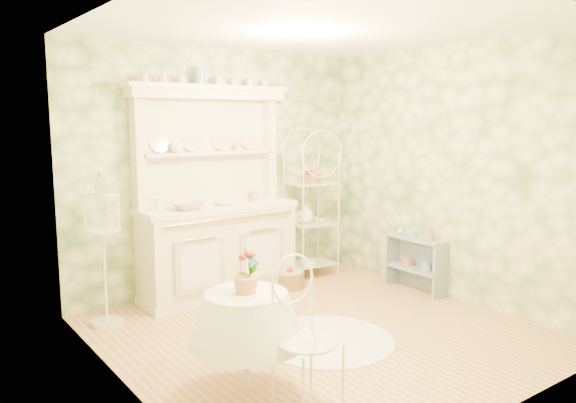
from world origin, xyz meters
TOP-DOWN VIEW (x-y plane):
  - floor at (0.00, 0.00)m, footprint 3.60×3.60m
  - ceiling at (0.00, 0.00)m, footprint 3.60×3.60m
  - wall_left at (-1.80, 0.00)m, footprint 3.60×3.60m
  - wall_right at (1.80, 0.00)m, footprint 3.60×3.60m
  - wall_back at (0.00, 1.80)m, footprint 3.60×3.60m
  - wall_front at (0.00, -1.80)m, footprint 3.60×3.60m
  - kitchen_dresser at (-0.20, 1.52)m, footprint 1.87×0.61m
  - bakers_rack at (1.12, 1.54)m, footprint 0.63×0.48m
  - side_shelf at (1.68, 0.34)m, footprint 0.28×0.68m
  - round_table at (-1.11, -0.51)m, footprint 0.70×0.70m
  - cafe_chair at (-0.91, -0.96)m, footprint 0.38×0.38m
  - birdcage_stand at (-1.50, 1.35)m, footprint 0.34×0.34m
  - floor_basket at (0.59, 1.27)m, footprint 0.36×0.36m
  - lace_rug at (-0.08, -0.17)m, footprint 1.48×1.48m
  - bowl_floral at (-0.60, 1.42)m, footprint 0.34×0.34m
  - bowl_white at (-0.15, 1.46)m, footprint 0.27×0.27m
  - cup_left at (-0.58, 1.68)m, footprint 0.18×0.18m
  - cup_right at (0.15, 1.68)m, footprint 0.12×0.12m
  - potted_geranium at (-1.08, -0.51)m, footprint 0.21×0.18m
  - bottle_amber at (1.68, 0.15)m, footprint 0.08×0.08m
  - bottle_blue at (1.67, 0.38)m, footprint 0.05×0.05m
  - bottle_glass at (1.67, 0.58)m, footprint 0.09×0.09m

SIDE VIEW (x-z plane):
  - floor at x=0.00m, z-range 0.00..0.00m
  - lace_rug at x=-0.08m, z-range 0.00..0.01m
  - floor_basket at x=0.59m, z-range 0.00..0.20m
  - side_shelf at x=1.68m, z-range 0.00..0.57m
  - round_table at x=-1.11m, z-range 0.00..0.70m
  - cafe_chair at x=-0.91m, z-range 0.00..0.82m
  - bottle_glass at x=1.67m, z-range 0.60..0.69m
  - bottle_blue at x=1.67m, z-range 0.60..0.70m
  - bottle_amber at x=1.68m, z-range 0.60..0.77m
  - birdcage_stand at x=-1.50m, z-range 0.00..1.43m
  - potted_geranium at x=-1.08m, z-range 0.69..1.01m
  - bakers_rack at x=1.12m, z-range 0.00..1.88m
  - bowl_floral at x=-0.60m, z-range 0.98..1.06m
  - bowl_white at x=-0.15m, z-range 0.98..1.05m
  - kitchen_dresser at x=-0.20m, z-range 0.00..2.29m
  - wall_left at x=-1.80m, z-range 1.35..1.35m
  - wall_right at x=1.80m, z-range 1.35..1.35m
  - wall_back at x=0.00m, z-range 1.35..1.35m
  - wall_front at x=0.00m, z-range 1.35..1.35m
  - cup_left at x=-0.58m, z-range 1.56..1.66m
  - cup_right at x=0.15m, z-range 1.57..1.65m
  - ceiling at x=0.00m, z-range 2.70..2.70m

